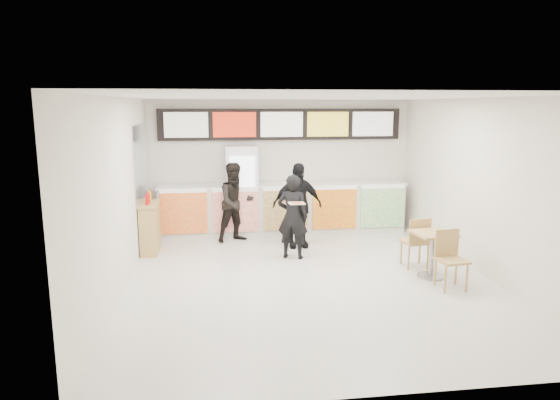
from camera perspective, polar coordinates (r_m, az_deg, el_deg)
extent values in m
plane|color=beige|center=(8.51, 3.33, -8.95)|extent=(7.00, 7.00, 0.00)
plane|color=white|center=(8.02, 3.56, 11.69)|extent=(7.00, 7.00, 0.00)
plane|color=silver|center=(11.55, 0.10, 3.95)|extent=(6.00, 0.00, 6.00)
plane|color=silver|center=(8.11, -17.84, 0.53)|extent=(0.00, 7.00, 7.00)
plane|color=silver|center=(9.19, 22.13, 1.40)|extent=(0.00, 7.00, 7.00)
cube|color=silver|center=(11.31, 0.37, -1.07)|extent=(5.50, 0.70, 1.10)
cube|color=silver|center=(11.21, 0.38, 1.78)|extent=(5.56, 0.76, 0.04)
cube|color=red|center=(10.84, -10.93, -1.49)|extent=(0.99, 0.02, 0.90)
cube|color=#DD317D|center=(10.83, -5.12, -1.35)|extent=(0.99, 0.02, 0.90)
cube|color=brown|center=(10.93, 0.65, -1.20)|extent=(0.99, 0.02, 0.90)
cube|color=gold|center=(11.14, 6.26, -1.03)|extent=(0.99, 0.02, 0.90)
cube|color=green|center=(11.45, 11.61, -0.87)|extent=(0.99, 0.02, 0.90)
cube|color=black|center=(11.40, 0.16, 8.65)|extent=(5.50, 0.12, 0.70)
cube|color=beige|center=(11.24, -10.68, 8.43)|extent=(0.95, 0.02, 0.55)
cube|color=red|center=(11.23, -5.22, 8.57)|extent=(0.95, 0.02, 0.55)
cube|color=white|center=(11.33, 0.21, 8.63)|extent=(0.95, 0.02, 0.55)
cube|color=yellow|center=(11.52, 5.49, 8.62)|extent=(0.95, 0.02, 0.55)
cube|color=silver|center=(11.81, 10.57, 8.54)|extent=(0.95, 0.02, 0.55)
cube|color=white|center=(11.16, -4.40, 1.08)|extent=(0.70, 0.65, 2.00)
cube|color=white|center=(10.82, -4.30, 1.04)|extent=(0.54, 0.02, 1.50)
cylinder|color=#18891E|center=(10.96, -5.36, -2.04)|extent=(0.07, 0.07, 0.22)
cylinder|color=orange|center=(10.97, -4.63, -2.02)|extent=(0.07, 0.07, 0.22)
cylinder|color=red|center=(10.97, -3.90, -2.00)|extent=(0.07, 0.07, 0.22)
cylinder|color=blue|center=(10.98, -3.17, -1.98)|extent=(0.07, 0.07, 0.22)
cylinder|color=orange|center=(10.88, -5.40, -0.09)|extent=(0.07, 0.07, 0.22)
cylinder|color=red|center=(10.89, -4.66, -0.07)|extent=(0.07, 0.07, 0.22)
cylinder|color=blue|center=(10.90, -3.93, -0.05)|extent=(0.07, 0.07, 0.22)
cylinder|color=#18891E|center=(10.91, -3.19, -0.03)|extent=(0.07, 0.07, 0.22)
cylinder|color=red|center=(10.82, -5.43, 1.89)|extent=(0.07, 0.07, 0.22)
cylinder|color=blue|center=(10.83, -4.69, 1.90)|extent=(0.07, 0.07, 0.22)
cylinder|color=#18891E|center=(10.83, -3.95, 1.92)|extent=(0.07, 0.07, 0.22)
cylinder|color=orange|center=(10.84, -3.21, 1.94)|extent=(0.07, 0.07, 0.22)
cylinder|color=blue|center=(10.77, -5.47, 3.89)|extent=(0.07, 0.07, 0.22)
cylinder|color=#18891E|center=(10.77, -4.72, 3.90)|extent=(0.07, 0.07, 0.22)
cylinder|color=orange|center=(10.78, -3.98, 3.92)|extent=(0.07, 0.07, 0.22)
cylinder|color=red|center=(10.79, -3.23, 3.93)|extent=(0.07, 0.07, 0.22)
cube|color=#B2B7BF|center=(10.47, -15.55, 4.23)|extent=(0.01, 2.00, 1.50)
imported|color=black|center=(9.41, 1.45, -1.92)|extent=(0.69, 0.57, 1.61)
imported|color=black|center=(10.62, -5.08, -0.27)|extent=(1.01, 0.92, 1.69)
imported|color=black|center=(10.15, 1.98, -0.61)|extent=(1.04, 0.47, 1.74)
cube|color=beige|center=(8.90, 1.92, -0.38)|extent=(0.28, 0.28, 0.01)
cone|color=#CC7233|center=(8.90, 1.92, -0.31)|extent=(0.36, 0.36, 0.02)
cube|color=tan|center=(8.73, 17.09, -3.69)|extent=(0.69, 0.69, 0.04)
cylinder|color=gray|center=(8.83, 16.96, -6.11)|extent=(0.08, 0.08, 0.75)
cylinder|color=gray|center=(8.94, 16.83, -8.32)|extent=(0.46, 0.46, 0.03)
cube|color=tan|center=(8.35, 19.03, -6.55)|extent=(0.49, 0.49, 0.04)
cube|color=tan|center=(8.45, 18.53, -4.62)|extent=(0.42, 0.08, 0.44)
cube|color=tan|center=(9.28, 15.16, -4.61)|extent=(0.49, 0.49, 0.04)
cube|color=tan|center=(9.05, 15.72, -3.47)|extent=(0.42, 0.08, 0.44)
cube|color=tan|center=(10.19, -14.62, -3.17)|extent=(0.32, 0.85, 0.95)
cube|color=tan|center=(10.09, -14.76, -0.42)|extent=(0.36, 0.89, 0.04)
cylinder|color=red|center=(9.84, -14.95, -0.02)|extent=(0.06, 0.06, 0.19)
cylinder|color=red|center=(10.01, -14.82, 0.17)|extent=(0.06, 0.06, 0.19)
cylinder|color=yellow|center=(10.19, -14.70, 0.35)|extent=(0.06, 0.06, 0.19)
cylinder|color=brown|center=(10.36, -14.59, 0.52)|extent=(0.06, 0.06, 0.19)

